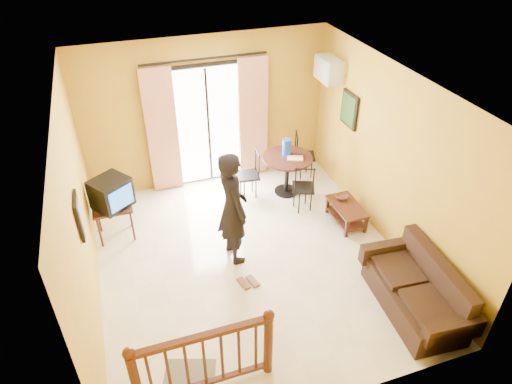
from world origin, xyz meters
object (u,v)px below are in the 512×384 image
object	(u,v)px
television	(111,193)
coffee_table	(347,211)
dining_table	(287,164)
standing_person	(233,208)
sofa	(418,292)

from	to	relation	value
television	coffee_table	size ratio (longest dim) A/B	0.90
dining_table	standing_person	size ratio (longest dim) A/B	0.50
dining_table	standing_person	world-z (taller)	standing_person
television	sofa	distance (m)	4.74
sofa	standing_person	distance (m)	2.81
coffee_table	dining_table	bearing A→B (deg)	117.53
dining_table	sofa	size ratio (longest dim) A/B	0.53
television	coffee_table	world-z (taller)	television
television	dining_table	world-z (taller)	television
coffee_table	sofa	size ratio (longest dim) A/B	0.46
coffee_table	sofa	distance (m)	2.00
television	standing_person	world-z (taller)	standing_person
sofa	standing_person	world-z (taller)	standing_person
dining_table	standing_person	distance (m)	2.01
television	standing_person	bearing A→B (deg)	-67.97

